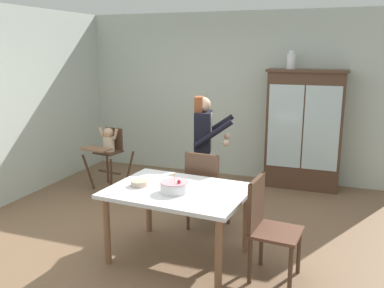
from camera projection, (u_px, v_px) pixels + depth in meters
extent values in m
plane|color=brown|center=(176.00, 238.00, 4.75)|extent=(6.24, 6.24, 0.00)
cube|color=beige|center=(236.00, 96.00, 6.85)|extent=(5.32, 0.06, 2.70)
cube|color=#4C3323|center=(304.00, 131.00, 6.32)|extent=(1.11, 0.42, 1.78)
cube|color=#4C3323|center=(308.00, 71.00, 6.12)|extent=(1.17, 0.48, 0.04)
cube|color=silver|center=(285.00, 127.00, 6.20)|extent=(0.50, 0.01, 1.25)
cube|color=silver|center=(321.00, 129.00, 6.02)|extent=(0.50, 0.01, 1.25)
cube|color=#4C3323|center=(304.00, 125.00, 6.30)|extent=(1.03, 0.36, 0.02)
cylinder|color=white|center=(291.00, 61.00, 6.17)|extent=(0.13, 0.13, 0.22)
cylinder|color=white|center=(291.00, 52.00, 6.14)|extent=(0.07, 0.07, 0.05)
cylinder|color=#4C3323|center=(88.00, 172.00, 6.31)|extent=(0.15, 0.12, 0.56)
cylinder|color=#4C3323|center=(111.00, 176.00, 6.11)|extent=(0.12, 0.15, 0.56)
cylinder|color=#4C3323|center=(107.00, 165.00, 6.69)|extent=(0.12, 0.15, 0.56)
cylinder|color=#4C3323|center=(129.00, 169.00, 6.48)|extent=(0.15, 0.12, 0.56)
cube|color=#4C3323|center=(109.00, 172.00, 6.41)|extent=(0.42, 0.10, 0.02)
cube|color=#4C3323|center=(108.00, 152.00, 6.33)|extent=(0.39, 0.39, 0.02)
cube|color=#4C3323|center=(114.00, 139.00, 6.42)|extent=(0.31, 0.08, 0.34)
cube|color=brown|center=(96.00, 149.00, 6.08)|extent=(0.47, 0.30, 0.02)
cylinder|color=beige|center=(109.00, 144.00, 6.32)|extent=(0.17, 0.17, 0.22)
sphere|color=tan|center=(108.00, 133.00, 6.28)|extent=(0.15, 0.15, 0.15)
cylinder|color=tan|center=(101.00, 132.00, 6.35)|extent=(0.10, 0.06, 0.17)
cylinder|color=tan|center=(116.00, 134.00, 6.22)|extent=(0.10, 0.06, 0.17)
cylinder|color=#47474C|center=(202.00, 184.00, 5.36)|extent=(0.11, 0.11, 0.82)
cylinder|color=#47474C|center=(203.00, 180.00, 5.52)|extent=(0.11, 0.11, 0.82)
cube|color=black|center=(203.00, 132.00, 5.29)|extent=(0.28, 0.40, 0.52)
cube|color=white|center=(211.00, 132.00, 5.28)|extent=(0.02, 0.06, 0.49)
sphere|color=tan|center=(203.00, 105.00, 5.21)|extent=(0.19, 0.19, 0.19)
cube|color=brown|center=(199.00, 114.00, 5.24)|extent=(0.14, 0.22, 0.44)
cylinder|color=black|center=(213.00, 134.00, 5.07)|extent=(0.49, 0.18, 0.37)
sphere|color=tan|center=(226.00, 143.00, 5.08)|extent=(0.08, 0.08, 0.08)
cylinder|color=black|center=(215.00, 128.00, 5.46)|extent=(0.49, 0.18, 0.37)
sphere|color=tan|center=(227.00, 136.00, 5.47)|extent=(0.08, 0.08, 0.08)
cube|color=silver|center=(178.00, 191.00, 4.17)|extent=(1.44, 1.10, 0.04)
cylinder|color=brown|center=(107.00, 230.00, 4.13)|extent=(0.07, 0.07, 0.70)
cylinder|color=brown|center=(218.00, 254.00, 3.65)|extent=(0.07, 0.07, 0.70)
cylinder|color=brown|center=(149.00, 203.00, 4.86)|extent=(0.07, 0.07, 0.70)
cylinder|color=brown|center=(246.00, 220.00, 4.38)|extent=(0.07, 0.07, 0.70)
cylinder|color=white|center=(174.00, 187.00, 4.06)|extent=(0.28, 0.28, 0.10)
cylinder|color=pink|center=(174.00, 182.00, 4.05)|extent=(0.27, 0.27, 0.01)
cylinder|color=#F2E5CC|center=(174.00, 179.00, 4.04)|extent=(0.01, 0.01, 0.06)
cone|color=yellow|center=(174.00, 175.00, 4.03)|extent=(0.02, 0.02, 0.02)
sphere|color=red|center=(179.00, 182.00, 3.99)|extent=(0.04, 0.04, 0.04)
cylinder|color=#C6AD93|center=(139.00, 183.00, 4.26)|extent=(0.18, 0.18, 0.05)
cylinder|color=#4C3323|center=(229.00, 207.00, 5.09)|extent=(0.04, 0.04, 0.45)
cylinder|color=#4C3323|center=(202.00, 202.00, 5.25)|extent=(0.04, 0.04, 0.45)
cylinder|color=#4C3323|center=(216.00, 217.00, 4.77)|extent=(0.04, 0.04, 0.45)
cylinder|color=#4C3323|center=(188.00, 212.00, 4.93)|extent=(0.04, 0.04, 0.45)
cube|color=brown|center=(209.00, 190.00, 4.95)|extent=(0.49, 0.49, 0.03)
cube|color=#4C3323|center=(202.00, 174.00, 4.72)|extent=(0.42, 0.09, 0.48)
cylinder|color=#4C3323|center=(217.00, 176.00, 4.64)|extent=(0.03, 0.03, 0.48)
cylinder|color=#4C3323|center=(187.00, 172.00, 4.81)|extent=(0.03, 0.03, 0.48)
cylinder|color=#4C3323|center=(290.00, 270.00, 3.63)|extent=(0.04, 0.04, 0.45)
cylinder|color=#4C3323|center=(299.00, 252.00, 3.96)|extent=(0.04, 0.04, 0.45)
cylinder|color=#4C3323|center=(250.00, 261.00, 3.79)|extent=(0.04, 0.04, 0.45)
cylinder|color=#4C3323|center=(261.00, 244.00, 4.11)|extent=(0.04, 0.04, 0.45)
cube|color=brown|center=(276.00, 232.00, 3.82)|extent=(0.48, 0.48, 0.03)
cube|color=#4C3323|center=(256.00, 203.00, 3.85)|extent=(0.08, 0.42, 0.48)
cylinder|color=#4C3323|center=(250.00, 210.00, 3.68)|extent=(0.03, 0.03, 0.48)
cylinder|color=#4C3323|center=(262.00, 196.00, 4.01)|extent=(0.03, 0.03, 0.48)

